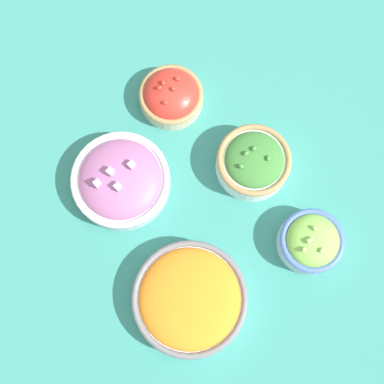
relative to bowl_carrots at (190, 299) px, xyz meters
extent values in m
plane|color=#337F75|center=(-0.17, 0.11, -0.03)|extent=(3.00, 3.00, 0.00)
cylinder|color=silver|center=(0.00, 0.00, -0.01)|extent=(0.21, 0.21, 0.04)
torus|color=slate|center=(0.00, 0.00, 0.01)|extent=(0.21, 0.21, 0.01)
ellipsoid|color=orange|center=(0.00, 0.00, 0.01)|extent=(0.19, 0.19, 0.05)
cylinder|color=#B2C1CC|center=(-0.26, 0.01, -0.01)|extent=(0.19, 0.19, 0.04)
torus|color=silver|center=(-0.26, 0.01, 0.01)|extent=(0.19, 0.19, 0.01)
ellipsoid|color=#9E5B8E|center=(-0.26, 0.01, 0.01)|extent=(0.16, 0.16, 0.05)
cube|color=#C699C1|center=(-0.24, 0.00, 0.04)|extent=(0.02, 0.02, 0.01)
cube|color=#C699C1|center=(-0.27, 0.00, 0.04)|extent=(0.02, 0.02, 0.01)
cube|color=#C699C1|center=(-0.26, 0.04, 0.04)|extent=(0.01, 0.01, 0.01)
cube|color=#C699C1|center=(-0.27, -0.03, 0.04)|extent=(0.01, 0.01, 0.01)
cylinder|color=white|center=(-0.15, 0.24, -0.01)|extent=(0.14, 0.14, 0.05)
torus|color=#997A4C|center=(-0.15, 0.24, 0.02)|extent=(0.14, 0.14, 0.01)
ellipsoid|color=#387533|center=(-0.15, 0.24, 0.02)|extent=(0.11, 0.11, 0.04)
ellipsoid|color=#47893D|center=(-0.14, 0.26, 0.04)|extent=(0.01, 0.01, 0.01)
ellipsoid|color=#47893D|center=(-0.17, 0.25, 0.04)|extent=(0.01, 0.01, 0.01)
ellipsoid|color=#47893D|center=(-0.15, 0.21, 0.04)|extent=(0.01, 0.01, 0.01)
ellipsoid|color=#47893D|center=(-0.17, 0.23, 0.04)|extent=(0.01, 0.01, 0.01)
cylinder|color=#B2C1CC|center=(0.03, 0.25, -0.01)|extent=(0.12, 0.12, 0.04)
torus|color=#4766B7|center=(0.03, 0.25, 0.01)|extent=(0.12, 0.12, 0.01)
ellipsoid|color=#7ABC4C|center=(0.03, 0.25, 0.01)|extent=(0.10, 0.10, 0.05)
ellipsoid|color=#99D166|center=(0.04, 0.22, 0.04)|extent=(0.01, 0.01, 0.01)
ellipsoid|color=#99D166|center=(0.02, 0.26, 0.04)|extent=(0.01, 0.01, 0.01)
ellipsoid|color=#99D166|center=(0.03, 0.24, 0.04)|extent=(0.01, 0.01, 0.01)
ellipsoid|color=#99D166|center=(0.03, 0.23, 0.04)|extent=(0.01, 0.01, 0.01)
ellipsoid|color=#99D166|center=(0.06, 0.24, 0.04)|extent=(0.01, 0.01, 0.01)
cylinder|color=beige|center=(-0.35, 0.18, -0.01)|extent=(0.13, 0.13, 0.03)
torus|color=#997A4C|center=(-0.35, 0.18, 0.00)|extent=(0.13, 0.13, 0.01)
ellipsoid|color=red|center=(-0.35, 0.18, 0.00)|extent=(0.11, 0.11, 0.06)
ellipsoid|color=red|center=(-0.37, 0.18, 0.04)|extent=(0.01, 0.01, 0.01)
ellipsoid|color=red|center=(-0.34, 0.16, 0.03)|extent=(0.01, 0.01, 0.01)
ellipsoid|color=red|center=(-0.35, 0.18, 0.04)|extent=(0.01, 0.01, 0.01)
ellipsoid|color=red|center=(-0.37, 0.16, 0.04)|extent=(0.01, 0.01, 0.01)
ellipsoid|color=red|center=(-0.36, 0.20, 0.03)|extent=(0.01, 0.01, 0.01)
camera|label=1|loc=(0.02, -0.01, 0.99)|focal=50.00mm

